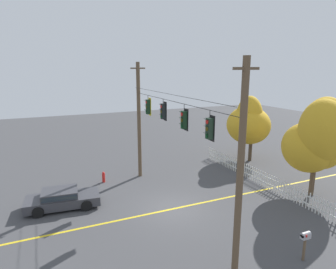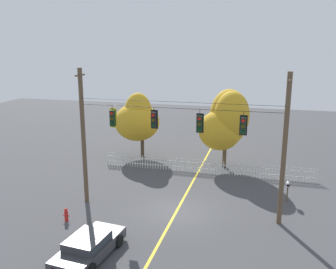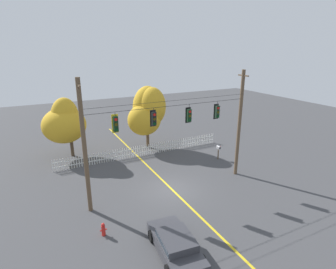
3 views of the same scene
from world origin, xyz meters
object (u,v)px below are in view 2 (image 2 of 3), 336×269
object	(u,v)px
autumn_maple_near_fence	(137,120)
roadside_mailbox	(288,186)
traffic_signal_westbound_side	(113,118)
traffic_signal_eastbound_side	(200,123)
parked_car	(89,246)
traffic_signal_southbound_primary	(154,120)
fire_hydrant	(66,215)
autumn_maple_mid	(227,121)
traffic_signal_northbound_primary	(243,126)

from	to	relation	value
autumn_maple_near_fence	roadside_mailbox	size ratio (longest dim) A/B	4.29
traffic_signal_westbound_side	traffic_signal_eastbound_side	size ratio (longest dim) A/B	1.00
parked_car	traffic_signal_southbound_primary	bearing A→B (deg)	76.02
parked_car	fire_hydrant	size ratio (longest dim) A/B	5.51
traffic_signal_westbound_side	autumn_maple_near_fence	world-z (taller)	traffic_signal_westbound_side
traffic_signal_westbound_side	parked_car	size ratio (longest dim) A/B	0.31
traffic_signal_westbound_side	autumn_maple_mid	size ratio (longest dim) A/B	0.21
traffic_signal_westbound_side	traffic_signal_northbound_primary	world-z (taller)	same
traffic_signal_westbound_side	parked_car	bearing A→B (deg)	-79.42
traffic_signal_northbound_primary	roadside_mailbox	bearing A→B (deg)	48.37
autumn_maple_near_fence	traffic_signal_eastbound_side	bearing A→B (deg)	-54.20
traffic_signal_eastbound_side	traffic_signal_southbound_primary	bearing A→B (deg)	-180.00
traffic_signal_southbound_primary	parked_car	size ratio (longest dim) A/B	0.30
traffic_signal_southbound_primary	fire_hydrant	size ratio (longest dim) A/B	1.63
parked_car	traffic_signal_westbound_side	bearing A→B (deg)	100.58
fire_hydrant	roadside_mailbox	size ratio (longest dim) A/B	0.59
traffic_signal_eastbound_side	parked_car	distance (m)	8.96
autumn_maple_near_fence	fire_hydrant	size ratio (longest dim) A/B	7.31
traffic_signal_southbound_primary	traffic_signal_eastbound_side	world-z (taller)	same
traffic_signal_northbound_primary	autumn_maple_near_fence	bearing A→B (deg)	133.81
traffic_signal_eastbound_side	autumn_maple_near_fence	distance (m)	12.99
traffic_signal_eastbound_side	autumn_maple_near_fence	bearing A→B (deg)	125.80
roadside_mailbox	traffic_signal_westbound_side	bearing A→B (deg)	-163.26
traffic_signal_eastbound_side	traffic_signal_northbound_primary	distance (m)	2.47
fire_hydrant	roadside_mailbox	world-z (taller)	roadside_mailbox
autumn_maple_mid	parked_car	xyz separation A→B (m)	(-4.91, -15.31, -3.37)
traffic_signal_westbound_side	fire_hydrant	world-z (taller)	traffic_signal_westbound_side
traffic_signal_southbound_primary	traffic_signal_eastbound_side	xyz separation A→B (m)	(2.76, 0.00, -0.08)
traffic_signal_southbound_primary	parked_car	bearing A→B (deg)	-103.98
traffic_signal_eastbound_side	fire_hydrant	xyz separation A→B (m)	(-7.28, -2.91, -5.26)
traffic_signal_westbound_side	traffic_signal_northbound_primary	size ratio (longest dim) A/B	1.00
traffic_signal_westbound_side	fire_hydrant	bearing A→B (deg)	-123.00
parked_car	fire_hydrant	bearing A→B (deg)	133.90
traffic_signal_eastbound_side	parked_car	world-z (taller)	traffic_signal_eastbound_side
autumn_maple_mid	fire_hydrant	size ratio (longest dim) A/B	8.13
autumn_maple_near_fence	parked_car	distance (m)	16.97
traffic_signal_westbound_side	traffic_signal_southbound_primary	size ratio (longest dim) A/B	1.06
traffic_signal_eastbound_side	parked_car	xyz separation A→B (m)	(-4.26, -6.04, -5.05)
autumn_maple_near_fence	autumn_maple_mid	world-z (taller)	autumn_maple_mid
autumn_maple_near_fence	roadside_mailbox	bearing A→B (deg)	-29.14
roadside_mailbox	fire_hydrant	bearing A→B (deg)	-154.08
traffic_signal_southbound_primary	parked_car	world-z (taller)	traffic_signal_southbound_primary
traffic_signal_southbound_primary	autumn_maple_near_fence	world-z (taller)	traffic_signal_southbound_primary
autumn_maple_near_fence	autumn_maple_mid	bearing A→B (deg)	-7.83
parked_car	fire_hydrant	world-z (taller)	parked_car
traffic_signal_westbound_side	autumn_maple_mid	distance (m)	11.19
autumn_maple_near_fence	roadside_mailbox	xyz separation A→B (m)	(12.83, -7.15, -2.30)
traffic_signal_southbound_primary	roadside_mailbox	xyz separation A→B (m)	(8.10, 3.23, -4.62)
traffic_signal_eastbound_side	roadside_mailbox	size ratio (longest dim) A/B	1.02
traffic_signal_westbound_side	parked_car	xyz separation A→B (m)	(1.13, -6.04, -5.09)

